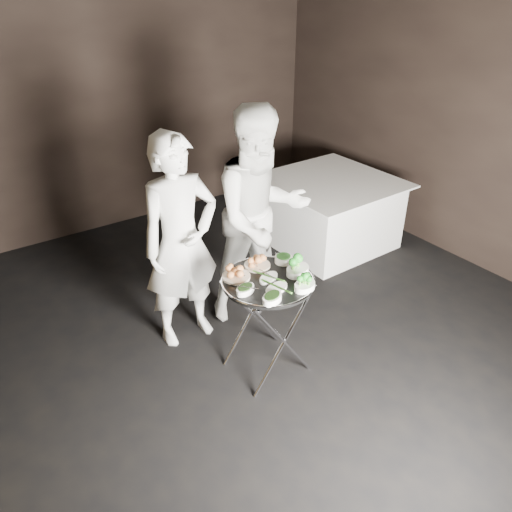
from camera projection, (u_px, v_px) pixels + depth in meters
floor at (267, 404)px, 3.68m from camera, size 6.00×7.00×0.05m
wall_back at (78, 103)px, 5.42m from camera, size 6.00×0.05×3.00m
tray_stand at (267, 321)px, 3.77m from camera, size 0.55×0.47×0.81m
serving_tray at (268, 281)px, 3.59m from camera, size 0.68×0.68×0.04m
potato_plate_a at (236, 274)px, 3.59m from camera, size 0.21×0.21×0.08m
potato_plate_b at (257, 263)px, 3.73m from camera, size 0.21×0.21×0.07m
greens_bowl at (283, 258)px, 3.78m from camera, size 0.14×0.14×0.08m
asparagus_plate_a at (269, 277)px, 3.58m from camera, size 0.21×0.17×0.04m
asparagus_plate_b at (276, 287)px, 3.47m from camera, size 0.22×0.15×0.04m
spinach_bowl_a at (245, 289)px, 3.43m from camera, size 0.18×0.14×0.06m
spinach_bowl_b at (272, 297)px, 3.34m from camera, size 0.20×0.16×0.07m
broccoli_bowl_a at (298, 269)px, 3.64m from camera, size 0.23×0.20×0.08m
broccoli_bowl_b at (305, 285)px, 3.47m from camera, size 0.20×0.17×0.07m
serving_utensils at (264, 270)px, 3.62m from camera, size 0.57×0.40×0.01m
waiter_left at (181, 243)px, 3.92m from camera, size 0.65×0.43×1.78m
waiter_right at (261, 217)px, 4.22m from camera, size 1.00×0.83×1.89m
dining_table at (329, 212)px, 5.62m from camera, size 1.33×1.33×0.76m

